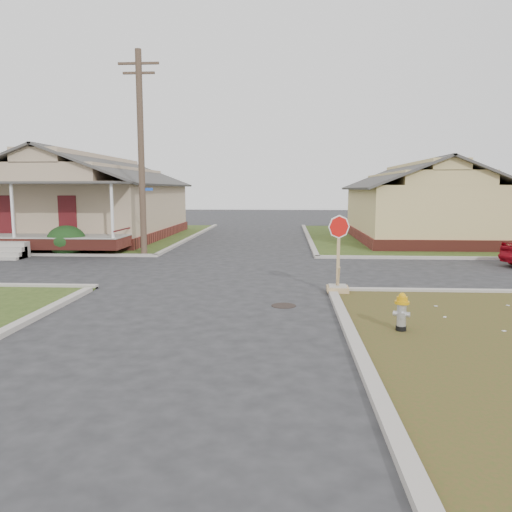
{
  "coord_description": "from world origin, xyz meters",
  "views": [
    {
      "loc": [
        2.27,
        -13.19,
        3.02
      ],
      "look_at": [
        1.39,
        1.0,
        1.1
      ],
      "focal_mm": 35.0,
      "sensor_mm": 36.0,
      "label": 1
    }
  ],
  "objects": [
    {
      "name": "manhole",
      "position": [
        2.2,
        -0.5,
        0.01
      ],
      "size": [
        0.64,
        0.64,
        0.01
      ],
      "primitive_type": "cylinder",
      "color": "black",
      "rests_on": "ground"
    },
    {
      "name": "side_house_yellow",
      "position": [
        10.0,
        16.5,
        2.19
      ],
      "size": [
        7.6,
        11.6,
        4.7
      ],
      "color": "maroon",
      "rests_on": "ground"
    },
    {
      "name": "corner_house",
      "position": [
        -10.0,
        16.68,
        2.28
      ],
      "size": [
        10.1,
        15.5,
        5.3
      ],
      "color": "maroon",
      "rests_on": "ground"
    },
    {
      "name": "ground",
      "position": [
        0.0,
        0.0,
        0.0
      ],
      "size": [
        120.0,
        120.0,
        0.0
      ],
      "primitive_type": "plane",
      "color": "#252528",
      "rests_on": "ground"
    },
    {
      "name": "curbs",
      "position": [
        0.0,
        5.0,
        0.0
      ],
      "size": [
        80.0,
        40.0,
        0.12
      ],
      "primitive_type": null,
      "color": "#ADA59C",
      "rests_on": "ground"
    },
    {
      "name": "utility_pole",
      "position": [
        -4.2,
        8.9,
        4.66
      ],
      "size": [
        1.8,
        0.28,
        9.0
      ],
      "color": "#483829",
      "rests_on": "ground"
    },
    {
      "name": "stop_sign",
      "position": [
        3.75,
        1.17,
        0.53
      ],
      "size": [
        0.63,
        0.62,
        2.23
      ],
      "rotation": [
        0.0,
        0.0,
        -0.02
      ],
      "color": "tan",
      "rests_on": "ground"
    },
    {
      "name": "hedge_right",
      "position": [
        -7.84,
        8.99,
        0.67
      ],
      "size": [
        1.62,
        1.32,
        1.23
      ],
      "primitive_type": "ellipsoid",
      "color": "black",
      "rests_on": "verge_far_left"
    },
    {
      "name": "fire_hydrant",
      "position": [
        4.69,
        -2.8,
        0.5
      ],
      "size": [
        0.3,
        0.3,
        0.81
      ],
      "rotation": [
        0.0,
        0.0,
        -0.37
      ],
      "color": "black",
      "rests_on": "ground"
    },
    {
      "name": "verge_far_left",
      "position": [
        -13.0,
        18.0,
        0.03
      ],
      "size": [
        19.0,
        19.0,
        0.05
      ],
      "primitive_type": "cube",
      "color": "#2F4418",
      "rests_on": "ground"
    }
  ]
}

